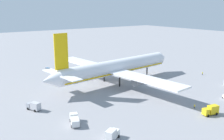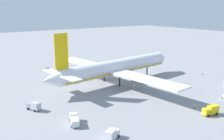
{
  "view_description": "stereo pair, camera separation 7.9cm",
  "coord_description": "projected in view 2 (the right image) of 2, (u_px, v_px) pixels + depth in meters",
  "views": [
    {
      "loc": [
        -72.42,
        -97.05,
        35.52
      ],
      "look_at": [
        -3.1,
        -0.53,
        6.83
      ],
      "focal_mm": 41.65,
      "sensor_mm": 36.0,
      "label": 1
    },
    {
      "loc": [
        -72.36,
        -97.1,
        35.52
      ],
      "look_at": [
        -3.1,
        -0.53,
        6.83
      ],
      "focal_mm": 41.65,
      "sensor_mm": 36.0,
      "label": 2
    }
  ],
  "objects": [
    {
      "name": "service_truck_2",
      "position": [
        112.0,
        134.0,
        71.18
      ],
      "size": [
        5.46,
        4.24,
        3.15
      ],
      "color": "white",
      "rests_on": "ground"
    },
    {
      "name": "ground_worker_1",
      "position": [
        194.0,
        106.0,
        93.53
      ],
      "size": [
        0.56,
        0.56,
        1.63
      ],
      "color": "#3F3F47",
      "rests_on": "ground"
    },
    {
      "name": "airliner",
      "position": [
        115.0,
        68.0,
        123.38
      ],
      "size": [
        76.73,
        80.21,
        25.77
      ],
      "color": "white",
      "rests_on": "ground"
    },
    {
      "name": "baggage_cart_0",
      "position": [
        48.0,
        68.0,
        155.34
      ],
      "size": [
        2.3,
        3.45,
        0.4
      ],
      "color": "#26598C",
      "rests_on": "ground"
    },
    {
      "name": "ground_worker_2",
      "position": [
        203.0,
        73.0,
        140.17
      ],
      "size": [
        0.53,
        0.53,
        1.66
      ],
      "color": "black",
      "rests_on": "ground"
    },
    {
      "name": "service_truck_1",
      "position": [
        34.0,
        106.0,
        91.84
      ],
      "size": [
        4.01,
        5.98,
        3.02
      ],
      "color": "#999EA5",
      "rests_on": "ground"
    },
    {
      "name": "service_truck_4",
      "position": [
        211.0,
        110.0,
        87.73
      ],
      "size": [
        6.03,
        3.27,
        3.25
      ],
      "color": "yellow",
      "rests_on": "ground"
    },
    {
      "name": "traffic_cone_1",
      "position": [
        150.0,
        63.0,
        169.7
      ],
      "size": [
        0.36,
        0.36,
        0.55
      ],
      "primitive_type": "cone",
      "color": "orange",
      "rests_on": "ground"
    },
    {
      "name": "ground_plane",
      "position": [
        117.0,
        83.0,
        126.03
      ],
      "size": [
        600.0,
        600.0,
        0.0
      ],
      "primitive_type": "plane",
      "color": "gray"
    },
    {
      "name": "service_truck_3",
      "position": [
        75.0,
        120.0,
        80.85
      ],
      "size": [
        4.71,
        7.27,
        2.65
      ],
      "color": "white",
      "rests_on": "ground"
    }
  ]
}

